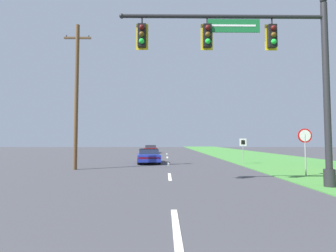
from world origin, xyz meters
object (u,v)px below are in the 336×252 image
car_ahead (149,156)px  route_sign_post (243,145)px  stop_sign (305,141)px  utility_pole_near (76,94)px  far_car (151,149)px  signal_mast (270,67)px

car_ahead → route_sign_post: bearing=-9.6°
stop_sign → utility_pole_near: (-13.38, 3.41, 3.15)m
far_car → stop_sign: stop_sign is taller
signal_mast → car_ahead: bearing=115.8°
signal_mast → utility_pole_near: size_ratio=0.90×
far_car → stop_sign: size_ratio=1.72×
far_car → car_ahead: bearing=-87.4°
signal_mast → car_ahead: signal_mast is taller
signal_mast → utility_pole_near: bearing=146.6°
route_sign_post → car_ahead: bearing=170.4°
car_ahead → utility_pole_near: 8.09m
stop_sign → route_sign_post: 7.27m
utility_pole_near → far_car: bearing=81.1°
signal_mast → utility_pole_near: 12.25m
car_ahead → stop_sign: 12.32m
far_car → utility_pole_near: (-3.68, -23.41, 4.41)m
stop_sign → signal_mast: bearing=-133.5°
signal_mast → route_sign_post: 11.21m
far_car → route_sign_post: bearing=-66.6°
signal_mast → utility_pole_near: utility_pole_near is taller
car_ahead → utility_pole_near: size_ratio=0.47×
utility_pole_near → car_ahead: bearing=48.2°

